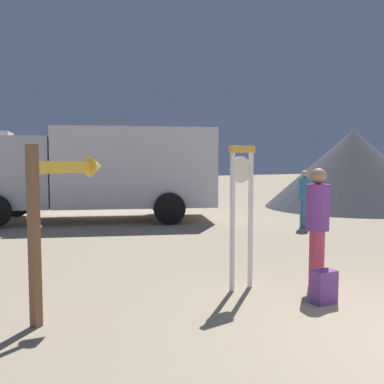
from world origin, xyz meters
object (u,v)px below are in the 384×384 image
arrow_sign (62,199)px  standing_clock (241,202)px  backpack (324,287)px  person_distant (304,196)px  person_near_clock (317,221)px  dome_tent (352,169)px  box_truck_near (111,169)px

arrow_sign → standing_clock: bearing=-1.8°
standing_clock → arrow_sign: 2.45m
arrow_sign → backpack: (3.03, -1.08, -1.17)m
person_distant → arrow_sign: bearing=-151.9°
person_distant → person_near_clock: bearing=-130.2°
person_distant → dome_tent: 5.85m
arrow_sign → box_truck_near: size_ratio=0.28×
arrow_sign → person_distant: arrow_sign is taller
person_near_clock → backpack: 1.03m
person_distant → box_truck_near: 5.73m
arrow_sign → backpack: bearing=-19.6°
person_near_clock → box_truck_near: size_ratio=0.24×
box_truck_near → arrow_sign: bearing=-110.9°
standing_clock → arrow_sign: size_ratio=1.01×
standing_clock → dome_tent: 11.81m
person_near_clock → dome_tent: bearing=40.0°
backpack → dome_tent: dome_tent is taller
standing_clock → person_near_clock: bearing=-23.6°
arrow_sign → box_truck_near: bearing=69.1°
arrow_sign → dome_tent: bearing=29.1°
backpack → box_truck_near: box_truck_near is taller
standing_clock → box_truck_near: size_ratio=0.29×
person_near_clock → box_truck_near: box_truck_near is taller
standing_clock → box_truck_near: box_truck_near is taller
person_distant → dome_tent: size_ratio=0.24×
backpack → dome_tent: size_ratio=0.07×
arrow_sign → backpack: size_ratio=4.69×
standing_clock → backpack: bearing=-59.6°
arrow_sign → box_truck_near: box_truck_near is taller
person_distant → dome_tent: bearing=30.4°
backpack → person_distant: size_ratio=0.28×
box_truck_near → dome_tent: bearing=-6.0°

